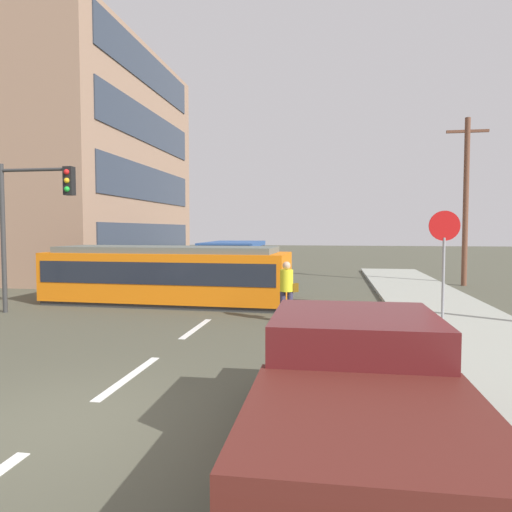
{
  "coord_description": "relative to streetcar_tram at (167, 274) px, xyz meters",
  "views": [
    {
      "loc": [
        3.44,
        -5.47,
        2.54
      ],
      "look_at": [
        1.09,
        8.86,
        1.72
      ],
      "focal_mm": 32.77,
      "sensor_mm": 36.0,
      "label": 1
    }
  ],
  "objects": [
    {
      "name": "lane_stripe_3",
      "position": [
        2.16,
        6.0,
        -1.01
      ],
      "size": [
        0.16,
        2.4,
        0.01
      ],
      "primitive_type": "cube",
      "color": "silver",
      "rests_on": "ground"
    },
    {
      "name": "lane_stripe_2",
      "position": [
        2.16,
        -3.81,
        -1.01
      ],
      "size": [
        0.16,
        2.4,
        0.01
      ],
      "primitive_type": "cube",
      "color": "silver",
      "rests_on": "ground"
    },
    {
      "name": "utility_pole_mid",
      "position": [
        11.51,
        7.07,
        2.93
      ],
      "size": [
        1.8,
        0.24,
        7.53
      ],
      "color": "brown",
      "rests_on": "ground"
    },
    {
      "name": "pickup_truck_parked",
      "position": [
        5.88,
        -10.17,
        -0.22
      ],
      "size": [
        2.33,
        5.02,
        1.55
      ],
      "color": "#541F19",
      "rests_on": "ground"
    },
    {
      "name": "stop_sign",
      "position": [
        8.39,
        -2.87,
        1.18
      ],
      "size": [
        0.76,
        0.07,
        2.88
      ],
      "color": "gray",
      "rests_on": "sidewalk_curb_right"
    },
    {
      "name": "sidewalk_curb_right",
      "position": [
        8.96,
        -3.81,
        -0.95
      ],
      "size": [
        3.2,
        36.0,
        0.14
      ],
      "primitive_type": "cube",
      "color": "#9A9D91",
      "rests_on": "ground"
    },
    {
      "name": "corner_building",
      "position": [
        -12.29,
        10.14,
        5.39
      ],
      "size": [
        15.32,
        14.71,
        12.8
      ],
      "color": "#98755D",
      "rests_on": "ground"
    },
    {
      "name": "traffic_light_mast",
      "position": [
        -3.32,
        -2.49,
        2.16
      ],
      "size": [
        2.43,
        0.33,
        4.53
      ],
      "color": "#333333",
      "rests_on": "ground"
    },
    {
      "name": "streetcar_tram",
      "position": [
        0.0,
        0.0,
        0.0
      ],
      "size": [
        8.38,
        2.81,
        1.97
      ],
      "color": "orange",
      "rests_on": "ground"
    },
    {
      "name": "lane_stripe_1",
      "position": [
        2.16,
        -7.81,
        -1.01
      ],
      "size": [
        0.16,
        2.4,
        0.01
      ],
      "primitive_type": "cube",
      "color": "silver",
      "rests_on": "ground"
    },
    {
      "name": "ground_plane",
      "position": [
        2.16,
        0.19,
        -1.02
      ],
      "size": [
        120.0,
        120.0,
        0.0
      ],
      "primitive_type": "plane",
      "color": "#4A4A3B"
    },
    {
      "name": "lane_stripe_4",
      "position": [
        2.16,
        12.0,
        -1.01
      ],
      "size": [
        0.16,
        2.4,
        0.01
      ],
      "primitive_type": "cube",
      "color": "silver",
      "rests_on": "ground"
    },
    {
      "name": "city_bus",
      "position": [
        0.89,
        6.85,
        0.1
      ],
      "size": [
        2.72,
        5.44,
        1.95
      ],
      "color": "#284C8D",
      "rests_on": "ground"
    },
    {
      "name": "pedestrian_crossing",
      "position": [
        4.38,
        -2.58,
        -0.07
      ],
      "size": [
        0.51,
        0.36,
        1.67
      ],
      "color": "#332F49",
      "rests_on": "ground"
    }
  ]
}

